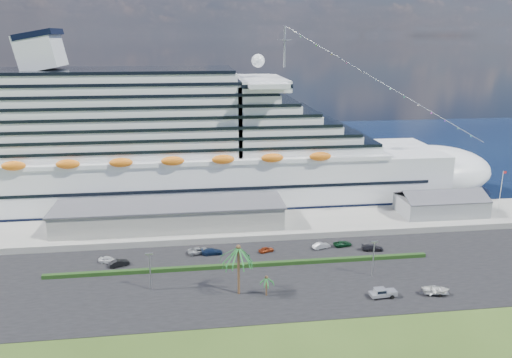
{
  "coord_description": "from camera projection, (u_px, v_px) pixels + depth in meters",
  "views": [
    {
      "loc": [
        -18.39,
        -87.79,
        51.17
      ],
      "look_at": [
        -3.04,
        30.0,
        16.99
      ],
      "focal_mm": 35.0,
      "sensor_mm": 36.0,
      "label": 1
    }
  ],
  "objects": [
    {
      "name": "parked_car_3",
      "position": [
        212.0,
        252.0,
        120.8
      ],
      "size": [
        5.21,
        2.39,
        1.48
      ],
      "primitive_type": "imported",
      "rotation": [
        0.0,
        0.0,
        1.63
      ],
      "color": "#132445",
      "rests_on": "asphalt_lot"
    },
    {
      "name": "parked_car_0",
      "position": [
        108.0,
        260.0,
        116.18
      ],
      "size": [
        4.94,
        3.41,
        1.56
      ],
      "primitive_type": "imported",
      "rotation": [
        0.0,
        0.0,
        1.19
      ],
      "color": "silver",
      "rests_on": "asphalt_lot"
    },
    {
      "name": "palm_short",
      "position": [
        266.0,
        280.0,
        100.91
      ],
      "size": [
        3.53,
        3.53,
        4.56
      ],
      "color": "#47301E",
      "rests_on": "ground"
    },
    {
      "name": "lamp_post_right",
      "position": [
        374.0,
        254.0,
        108.73
      ],
      "size": [
        1.6,
        0.35,
        8.27
      ],
      "color": "gray",
      "rests_on": "asphalt_lot"
    },
    {
      "name": "parked_car_7",
      "position": [
        372.0,
        248.0,
        123.01
      ],
      "size": [
        5.41,
        2.71,
        1.51
      ],
      "primitive_type": "imported",
      "rotation": [
        0.0,
        0.0,
        1.45
      ],
      "color": "black",
      "rests_on": "asphalt_lot"
    },
    {
      "name": "asphalt_lot",
      "position": [
        281.0,
        275.0,
        110.56
      ],
      "size": [
        140.0,
        38.0,
        0.12
      ],
      "primitive_type": "cube",
      "color": "black",
      "rests_on": "ground"
    },
    {
      "name": "parked_car_1",
      "position": [
        119.0,
        263.0,
        114.64
      ],
      "size": [
        4.91,
        3.33,
        1.53
      ],
      "primitive_type": "imported",
      "rotation": [
        0.0,
        0.0,
        1.98
      ],
      "color": "black",
      "rests_on": "asphalt_lot"
    },
    {
      "name": "water",
      "position": [
        234.0,
        154.0,
        223.98
      ],
      "size": [
        420.0,
        160.0,
        0.02
      ],
      "primitive_type": "cube",
      "color": "black",
      "rests_on": "ground"
    },
    {
      "name": "pickup_truck",
      "position": [
        383.0,
        292.0,
        100.9
      ],
      "size": [
        5.6,
        2.42,
        1.93
      ],
      "color": "black",
      "rests_on": "asphalt_lot"
    },
    {
      "name": "lamp_post_left",
      "position": [
        150.0,
        267.0,
        102.77
      ],
      "size": [
        1.6,
        0.35,
        8.27
      ],
      "color": "gray",
      "rests_on": "asphalt_lot"
    },
    {
      "name": "cruise_ship",
      "position": [
        182.0,
        152.0,
        153.8
      ],
      "size": [
        191.0,
        38.0,
        54.0
      ],
      "color": "silver",
      "rests_on": "ground"
    },
    {
      "name": "terminal_building",
      "position": [
        170.0,
        215.0,
        133.73
      ],
      "size": [
        61.0,
        15.0,
        6.3
      ],
      "color": "gray",
      "rests_on": "wharf"
    },
    {
      "name": "hedge",
      "position": [
        242.0,
        265.0,
        114.19
      ],
      "size": [
        88.0,
        1.1,
        0.9
      ],
      "primitive_type": "cube",
      "color": "black",
      "rests_on": "asphalt_lot"
    },
    {
      "name": "palm_tall",
      "position": [
        238.0,
        253.0,
        100.12
      ],
      "size": [
        8.82,
        8.82,
        11.13
      ],
      "color": "#47301E",
      "rests_on": "ground"
    },
    {
      "name": "wharf",
      "position": [
        262.0,
        225.0,
        137.97
      ],
      "size": [
        240.0,
        20.0,
        1.8
      ],
      "primitive_type": "cube",
      "color": "gray",
      "rests_on": "ground"
    },
    {
      "name": "parked_car_2",
      "position": [
        199.0,
        251.0,
        121.34
      ],
      "size": [
        5.73,
        3.68,
        1.47
      ],
      "primitive_type": "imported",
      "rotation": [
        0.0,
        0.0,
        1.82
      ],
      "color": "#9A9CA2",
      "rests_on": "asphalt_lot"
    },
    {
      "name": "parked_car_6",
      "position": [
        343.0,
        244.0,
        125.53
      ],
      "size": [
        4.85,
        2.71,
        1.28
      ],
      "primitive_type": "imported",
      "rotation": [
        0.0,
        0.0,
        1.7
      ],
      "color": "black",
      "rests_on": "asphalt_lot"
    },
    {
      "name": "port_shed",
      "position": [
        441.0,
        205.0,
        143.45
      ],
      "size": [
        24.0,
        12.31,
        7.37
      ],
      "color": "gray",
      "rests_on": "wharf"
    },
    {
      "name": "ground",
      "position": [
        290.0,
        301.0,
        100.1
      ],
      "size": [
        420.0,
        420.0,
        0.0
      ],
      "primitive_type": "plane",
      "color": "#2F4717",
      "rests_on": "ground"
    },
    {
      "name": "parked_car_4",
      "position": [
        266.0,
        250.0,
        122.14
      ],
      "size": [
        4.13,
        2.81,
        1.31
      ],
      "primitive_type": "imported",
      "rotation": [
        0.0,
        0.0,
        1.94
      ],
      "color": "maroon",
      "rests_on": "asphalt_lot"
    },
    {
      "name": "flagpole",
      "position": [
        501.0,
        189.0,
        144.62
      ],
      "size": [
        1.08,
        0.16,
        12.0
      ],
      "color": "silver",
      "rests_on": "wharf"
    },
    {
      "name": "boat_trailer",
      "position": [
        436.0,
        290.0,
        101.71
      ],
      "size": [
        6.44,
        4.64,
        1.8
      ],
      "color": "gray",
      "rests_on": "asphalt_lot"
    },
    {
      "name": "parked_car_5",
      "position": [
        321.0,
        246.0,
        124.21
      ],
      "size": [
        4.75,
        2.91,
        1.48
      ],
      "primitive_type": "imported",
      "rotation": [
        0.0,
        0.0,
        1.89
      ],
      "color": "#9B9CA1",
      "rests_on": "asphalt_lot"
    }
  ]
}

